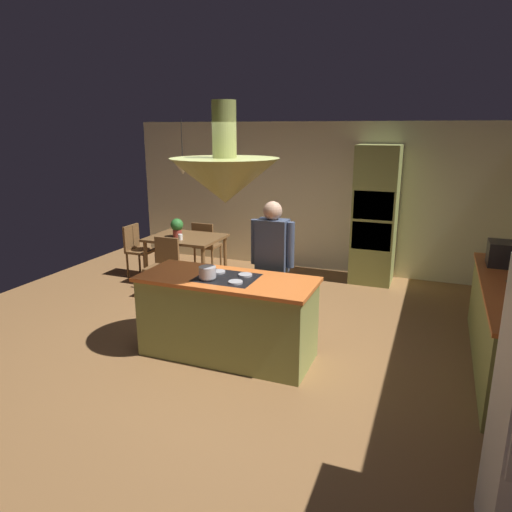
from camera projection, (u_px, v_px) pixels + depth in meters
The scene contains 16 objects.
ground at pixel (235, 347), 5.40m from camera, with size 8.16×8.16×0.00m, color olive.
wall_back at pixel (314, 197), 8.17m from camera, with size 6.80×0.10×2.55m, color beige.
kitchen_island at pixel (227, 317), 5.10m from camera, with size 1.91×0.80×0.92m.
counter_run_right at pixel (511, 327), 4.82m from camera, with size 0.73×2.64×0.90m.
oven_tower at pixel (375, 215), 7.46m from camera, with size 0.66×0.62×2.20m.
dining_table at pixel (186, 242), 7.53m from camera, with size 1.14×0.90×0.76m.
person_at_island at pixel (272, 261), 5.48m from camera, with size 0.53×0.22×1.64m.
range_hood at pixel (225, 178), 4.71m from camera, with size 1.10×1.10×1.00m.
pendant_light_over_table at pixel (183, 167), 7.22m from camera, with size 0.32×0.32×0.82m.
chair_facing_island at pixel (164, 263), 6.97m from camera, with size 0.40×0.40×0.87m.
chair_by_back_wall at pixel (205, 243), 8.18m from camera, with size 0.40×0.40×0.87m.
chair_at_corner at pixel (137, 247), 7.91m from camera, with size 0.40×0.40×0.87m.
potted_plant_on_table at pixel (177, 227), 7.44m from camera, with size 0.20×0.20×0.30m.
cup_on_table at pixel (180, 237), 7.28m from camera, with size 0.07×0.07×0.09m, color white.
microwave_on_counter at pixel (510, 254), 5.37m from camera, with size 0.46×0.36×0.28m, color #232326.
cooking_pot_on_cooktop at pixel (207, 272), 4.90m from camera, with size 0.18×0.18×0.12m, color #B2B2B7.
Camera 1 is at (2.02, -4.51, 2.44)m, focal length 32.91 mm.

